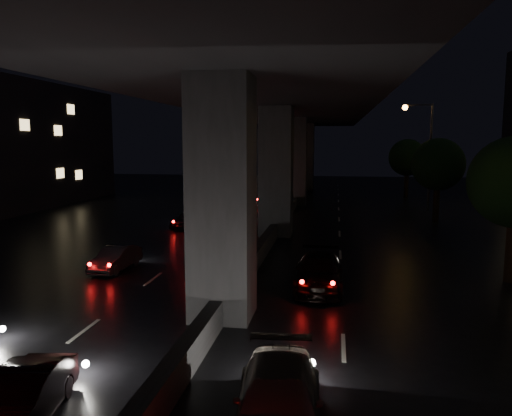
# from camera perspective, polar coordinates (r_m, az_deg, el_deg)

# --- Properties ---
(ground) EXTENTS (120.00, 120.00, 0.00)m
(ground) POSITION_cam_1_polar(r_m,az_deg,el_deg) (26.80, 1.00, -5.05)
(ground) COLOR black
(ground) RESTS_ON ground
(viaduct) EXTENTS (12.00, 80.00, 10.50)m
(viaduct) POSITION_cam_1_polar(r_m,az_deg,el_deg) (31.21, 2.35, 12.14)
(viaduct) COLOR #2E2E30
(viaduct) RESTS_ON ground
(median_barrier) EXTENTS (0.45, 70.00, 0.85)m
(median_barrier) POSITION_cam_1_polar(r_m,az_deg,el_deg) (31.58, 2.28, -2.33)
(median_barrier) COLOR #2E2E30
(median_barrier) RESTS_ON ground
(tree_c) EXTENTS (3.80, 3.80, 6.12)m
(tree_c) POSITION_cam_1_polar(r_m,az_deg,el_deg) (38.63, 20.08, 4.66)
(tree_c) COLOR black
(tree_c) RESTS_ON ground
(tree_d) EXTENTS (3.80, 3.80, 6.12)m
(tree_d) POSITION_cam_1_polar(r_m,az_deg,el_deg) (54.41, 16.90, 5.52)
(tree_d) COLOR black
(tree_d) RESTS_ON ground
(streetlight_far) EXTENTS (2.52, 0.44, 9.00)m
(streetlight_far) POSITION_cam_1_polar(r_m,az_deg,el_deg) (44.49, 18.67, 6.94)
(streetlight_far) COLOR #2D2D33
(streetlight_far) RESTS_ON ground
(car_1) EXTENTS (1.77, 3.59, 1.13)m
(car_1) POSITION_cam_1_polar(r_m,az_deg,el_deg) (12.16, -25.14, -19.04)
(car_1) COLOR black
(car_1) RESTS_ON ground
(car_2) EXTENTS (2.13, 4.50, 1.27)m
(car_2) POSITION_cam_1_polar(r_m,az_deg,el_deg) (10.88, 2.61, -21.21)
(car_2) COLOR #635D55
(car_2) RESTS_ON ground
(car_3) EXTENTS (1.90, 4.61, 1.33)m
(car_3) POSITION_cam_1_polar(r_m,az_deg,el_deg) (20.37, 7.22, -7.27)
(car_3) COLOR black
(car_3) RESTS_ON ground
(car_4) EXTENTS (1.35, 3.33, 1.07)m
(car_4) POSITION_cam_1_polar(r_m,az_deg,el_deg) (23.93, -15.74, -5.57)
(car_4) COLOR black
(car_4) RESTS_ON ground
(car_5) EXTENTS (1.68, 3.79, 1.21)m
(car_5) POSITION_cam_1_polar(r_m,az_deg,el_deg) (25.03, -5.32, -4.58)
(car_5) COLOR #252528
(car_5) RESTS_ON ground
(car_6) EXTENTS (1.96, 3.48, 1.12)m
(car_6) POSITION_cam_1_polar(r_m,az_deg,el_deg) (34.49, -7.81, -1.33)
(car_6) COLOR black
(car_6) RESTS_ON ground
(car_7) EXTENTS (2.59, 4.34, 1.18)m
(car_7) POSITION_cam_1_polar(r_m,az_deg,el_deg) (39.68, -4.63, -0.07)
(car_7) COLOR #232326
(car_7) RESTS_ON ground
(car_8) EXTENTS (1.63, 3.73, 1.25)m
(car_8) POSITION_cam_1_polar(r_m,az_deg,el_deg) (39.55, -0.70, -0.01)
(car_8) COLOR black
(car_8) RESTS_ON ground
(car_9) EXTENTS (2.18, 4.24, 1.33)m
(car_9) POSITION_cam_1_polar(r_m,az_deg,el_deg) (46.01, 1.26, 1.11)
(car_9) COLOR #5E5852
(car_9) RESTS_ON ground
(car_10) EXTENTS (1.85, 3.90, 1.08)m
(car_10) POSITION_cam_1_polar(r_m,az_deg,el_deg) (52.02, 1.77, 1.72)
(car_10) COLOR black
(car_10) RESTS_ON ground
(car_11) EXTENTS (2.51, 4.44, 1.17)m
(car_11) POSITION_cam_1_polar(r_m,az_deg,el_deg) (56.11, -1.14, 2.20)
(car_11) COLOR black
(car_11) RESTS_ON ground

